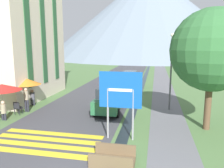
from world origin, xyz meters
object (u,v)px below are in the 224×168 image
object	(u,v)px
hotel_building	(15,28)
parked_car_far	(130,79)
parked_car_near	(110,99)
tree_by_path	(212,50)
person_seated_far	(33,97)
person_standing_terrace	(26,98)
cafe_umbrella_front_red	(2,87)
streetlamp	(171,66)
cafe_chair_near_right	(17,107)
cafe_chair_near_left	(18,108)
footbridge	(113,160)
road_sign	(120,95)
cafe_umbrella_middle_orange	(26,82)
person_seated_near	(3,110)

from	to	relation	value
hotel_building	parked_car_far	world-z (taller)	hotel_building
parked_car_near	tree_by_path	bearing A→B (deg)	-20.80
parked_car_near	person_seated_far	world-z (taller)	parked_car_near
hotel_building	person_standing_terrace	distance (m)	7.32
cafe_umbrella_front_red	streetlamp	size ratio (longest dim) A/B	0.44
cafe_chair_near_right	person_standing_terrace	distance (m)	0.84
cafe_chair_near_left	person_standing_terrace	world-z (taller)	person_standing_terrace
hotel_building	streetlamp	size ratio (longest dim) A/B	2.08
cafe_umbrella_front_red	tree_by_path	bearing A→B (deg)	2.16
cafe_umbrella_front_red	tree_by_path	world-z (taller)	tree_by_path
footbridge	cafe_chair_near_left	size ratio (longest dim) A/B	2.00
road_sign	cafe_chair_near_right	bearing A→B (deg)	160.81
footbridge	cafe_umbrella_middle_orange	size ratio (longest dim) A/B	0.77
road_sign	cafe_umbrella_front_red	world-z (taller)	road_sign
cafe_chair_near_right	person_seated_far	distance (m)	2.19
parked_car_near	cafe_umbrella_front_red	distance (m)	7.15
hotel_building	tree_by_path	distance (m)	15.93
person_standing_terrace	streetlamp	xyz separation A→B (m)	(9.96, 2.56, 2.25)
cafe_umbrella_middle_orange	streetlamp	world-z (taller)	streetlamp
road_sign	cafe_chair_near_left	distance (m)	8.00
road_sign	cafe_umbrella_middle_orange	size ratio (longest dim) A/B	1.55
cafe_chair_near_left	streetlamp	xyz separation A→B (m)	(10.14, 3.34, 2.73)
person_seated_far	cafe_umbrella_middle_orange	bearing A→B (deg)	-116.86
cafe_umbrella_front_red	person_seated_far	bearing A→B (deg)	85.44
cafe_umbrella_middle_orange	cafe_chair_near_left	bearing A→B (deg)	-74.84
person_seated_near	tree_by_path	xyz separation A→B (m)	(12.19, 0.96, 3.70)
parked_car_near	road_sign	bearing A→B (deg)	-72.06
cafe_chair_near_left	parked_car_near	bearing A→B (deg)	1.86
parked_car_far	road_sign	bearing A→B (deg)	-85.17
cafe_chair_near_left	person_seated_near	xyz separation A→B (m)	(-0.22, -1.13, 0.18)
cafe_chair_near_right	person_standing_terrace	bearing A→B (deg)	77.93
person_standing_terrace	streetlamp	bearing A→B (deg)	14.41
parked_car_far	streetlamp	xyz separation A→B (m)	(3.91, -8.18, 2.34)
streetlamp	tree_by_path	distance (m)	4.12
tree_by_path	parked_car_near	bearing A→B (deg)	159.20
cafe_umbrella_middle_orange	person_seated_far	size ratio (longest dim) A/B	1.77
cafe_chair_near_left	person_standing_terrace	xyz separation A→B (m)	(0.18, 0.78, 0.49)
road_sign	parked_car_far	xyz separation A→B (m)	(-1.18, 13.96, -1.36)
cafe_umbrella_front_red	cafe_umbrella_middle_orange	xyz separation A→B (m)	(0.03, 2.61, -0.05)
person_standing_terrace	parked_car_far	bearing A→B (deg)	60.58
road_sign	parked_car_near	world-z (taller)	road_sign
cafe_umbrella_middle_orange	streetlamp	size ratio (longest dim) A/B	0.40
person_seated_far	footbridge	bearing A→B (deg)	-42.91
hotel_building	parked_car_near	distance (m)	10.76
parked_car_far	cafe_umbrella_middle_orange	xyz separation A→B (m)	(-6.77, -9.55, 1.06)
hotel_building	footbridge	world-z (taller)	hotel_building
parked_car_far	cafe_chair_near_left	xyz separation A→B (m)	(-6.23, -11.52, -0.40)
road_sign	parked_car_near	bearing A→B (deg)	107.94
cafe_umbrella_front_red	tree_by_path	size ratio (longest dim) A/B	0.37
person_seated_near	person_standing_terrace	bearing A→B (deg)	78.38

